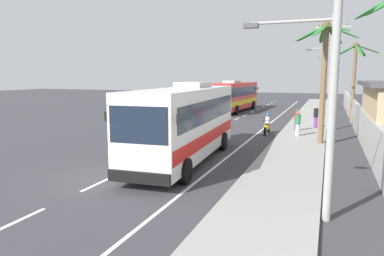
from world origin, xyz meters
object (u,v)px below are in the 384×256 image
Objects in this scene: pedestrian_near_kerb at (297,120)px; utility_pole_mid at (330,69)px; utility_pole_nearest at (330,71)px; pedestrian_midwalk at (316,117)px; utility_pole_distant at (331,71)px; pedestrian_far_walk at (298,123)px; utility_pole_far at (330,71)px; coach_bus_far_lane at (235,95)px; coach_bus_foreground at (185,121)px; palm_second at (324,60)px; motorcycle_beside_bus at (267,125)px; palm_nearest at (355,67)px.

utility_pole_mid reaches higher than pedestrian_near_kerb.
utility_pole_mid is at bearing 90.13° from utility_pole_nearest.
utility_pole_distant is (0.93, 37.51, 4.04)m from pedestrian_midwalk.
utility_pole_distant reaches higher than pedestrian_far_walk.
pedestrian_far_walk is 23.58m from utility_pole_far.
utility_pole_distant reaches higher than pedestrian_near_kerb.
pedestrian_far_walk is (8.62, -16.54, -0.90)m from coach_bus_far_lane.
coach_bus_far_lane is (-3.88, 25.50, -0.11)m from coach_bus_foreground.
coach_bus_far_lane is at bearing 118.50° from palm_second.
motorcycle_beside_bus is at bearing -140.83° from utility_pole_mid.
palm_second reaches higher than pedestrian_midwalk.
utility_pole_distant is at bearing 67.46° from coach_bus_far_lane.
utility_pole_distant is (0.03, 56.51, 0.69)m from utility_pole_nearest.
utility_pole_nearest is at bearing -71.23° from coach_bus_far_lane.
pedestrian_near_kerb is 21.25m from utility_pole_far.
coach_bus_foreground is at bearing 140.35° from utility_pole_nearest.
utility_pole_mid is at bearing 39.17° from motorcycle_beside_bus.
utility_pole_nearest reaches higher than pedestrian_near_kerb.
utility_pole_mid reaches higher than pedestrian_midwalk.
utility_pole_nearest is at bearing -89.96° from utility_pole_far.
palm_second is at bearing -61.50° from coach_bus_far_lane.
coach_bus_foreground is 9.77m from palm_second.
motorcycle_beside_bus is at bearing -67.70° from coach_bus_far_lane.
pedestrian_far_walk is at bearing -36.06° from pedestrian_near_kerb.
pedestrian_far_walk is 0.19× the size of utility_pole_mid.
utility_pole_nearest reaches higher than palm_nearest.
coach_bus_far_lane is at bearing 108.77° from utility_pole_nearest.
palm_second is (-2.40, -12.58, 0.14)m from palm_nearest.
pedestrian_far_walk is (-1.02, -4.52, -0.02)m from pedestrian_midwalk.
coach_bus_foreground is 32.95m from utility_pole_far.
coach_bus_foreground is 1.31× the size of utility_pole_nearest.
utility_pole_mid is (4.12, 3.36, 4.13)m from motorcycle_beside_bus.
utility_pole_nearest is at bearing -43.45° from pedestrian_midwalk.
coach_bus_far_lane is 1.66× the size of palm_nearest.
pedestrian_midwalk is at bearing 169.32° from utility_pole_mid.
pedestrian_far_walk is at bearing -58.86° from pedestrian_midwalk.
coach_bus_foreground is 25.79m from coach_bus_far_lane.
utility_pole_mid is (10.50, -12.19, 2.83)m from coach_bus_far_lane.
motorcycle_beside_bus is 1.15× the size of pedestrian_far_walk.
pedestrian_near_kerb is 0.20× the size of utility_pole_nearest.
coach_bus_foreground is 12.27m from pedestrian_near_kerb.
coach_bus_foreground is 14.69m from pedestrian_midwalk.
utility_pole_far is at bearing 78.34° from coach_bus_foreground.
coach_bus_foreground is 1.13× the size of utility_pole_distant.
pedestrian_near_kerb is at bearing 85.45° from pedestrian_far_walk.
pedestrian_midwalk is 19.08m from utility_pole_far.
palm_nearest is at bearing -86.39° from utility_pole_distant.
motorcycle_beside_bus is 0.22× the size of utility_pole_mid.
utility_pole_distant is (0.08, 37.67, 0.33)m from utility_pole_mid.
palm_nearest is (6.20, 9.39, 4.45)m from motorcycle_beside_bus.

